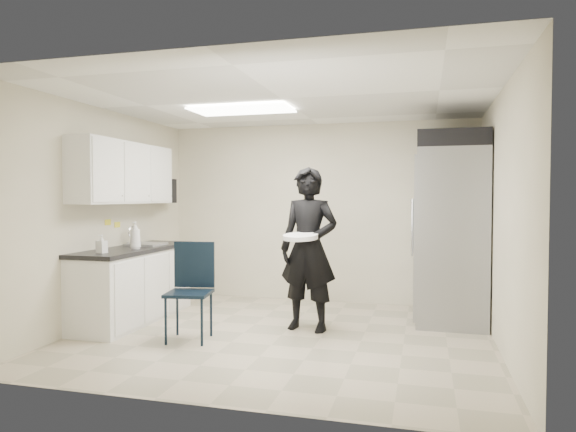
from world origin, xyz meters
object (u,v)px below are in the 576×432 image
(man_tuxedo, at_px, (309,249))
(folding_chair, at_px, (189,293))
(commercial_fridge, at_px, (450,236))
(lower_counter, at_px, (134,286))

(man_tuxedo, bearing_deg, folding_chair, -137.34)
(folding_chair, relative_size, man_tuxedo, 0.54)
(commercial_fridge, height_order, folding_chair, commercial_fridge)
(lower_counter, height_order, commercial_fridge, commercial_fridge)
(commercial_fridge, relative_size, folding_chair, 2.08)
(folding_chair, distance_m, man_tuxedo, 1.43)
(lower_counter, height_order, man_tuxedo, man_tuxedo)
(folding_chair, bearing_deg, commercial_fridge, 23.03)
(folding_chair, height_order, man_tuxedo, man_tuxedo)
(lower_counter, relative_size, folding_chair, 1.88)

